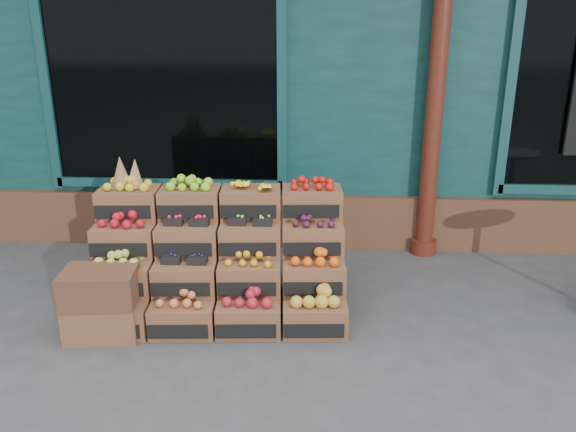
{
  "coord_description": "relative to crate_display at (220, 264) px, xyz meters",
  "views": [
    {
      "loc": [
        0.07,
        -3.74,
        2.35
      ],
      "look_at": [
        -0.2,
        0.7,
        0.85
      ],
      "focal_mm": 35.0,
      "sensor_mm": 36.0,
      "label": 1
    }
  ],
  "objects": [
    {
      "name": "ground",
      "position": [
        0.79,
        -0.68,
        -0.41
      ],
      "size": [
        60.0,
        60.0,
        0.0
      ],
      "primitive_type": "plane",
      "color": "#3B3B3E",
      "rests_on": "ground"
    },
    {
      "name": "shop_facade",
      "position": [
        0.79,
        4.43,
        1.99
      ],
      "size": [
        12.0,
        6.24,
        4.8
      ],
      "color": "#103635",
      "rests_on": "ground"
    },
    {
      "name": "crate_display",
      "position": [
        0.0,
        0.0,
        0.0
      ],
      "size": [
        2.17,
        1.17,
        1.32
      ],
      "rotation": [
        0.0,
        0.0,
        0.07
      ],
      "color": "brown",
      "rests_on": "ground"
    },
    {
      "name": "spare_crates",
      "position": [
        -0.85,
        -0.54,
        -0.12
      ],
      "size": [
        0.6,
        0.45,
        0.56
      ],
      "rotation": [
        0.0,
        0.0,
        0.11
      ],
      "color": "brown",
      "rests_on": "ground"
    },
    {
      "name": "shopkeeper",
      "position": [
        -0.81,
        2.19,
        0.53
      ],
      "size": [
        0.79,
        0.65,
        1.87
      ],
      "primitive_type": "imported",
      "rotation": [
        0.0,
        0.0,
        2.8
      ],
      "color": "#164E22",
      "rests_on": "ground"
    }
  ]
}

